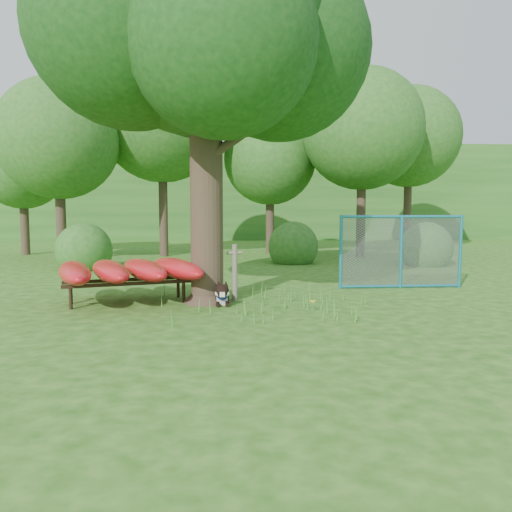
{
  "coord_description": "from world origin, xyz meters",
  "views": [
    {
      "loc": [
        -0.38,
        -8.82,
        1.95
      ],
      "look_at": [
        0.2,
        1.2,
        1.0
      ],
      "focal_mm": 35.0,
      "sensor_mm": 36.0,
      "label": 1
    }
  ],
  "objects": [
    {
      "name": "oak_tree",
      "position": [
        -0.84,
        1.6,
        5.64
      ],
      "size": [
        6.88,
        6.05,
        8.46
      ],
      "rotation": [
        0.0,
        0.0,
        -0.13
      ],
      "color": "#37291E",
      "rests_on": "ground"
    },
    {
      "name": "kayak_rack",
      "position": [
        -2.45,
        1.56,
        0.68
      ],
      "size": [
        3.54,
        3.17,
        0.89
      ],
      "rotation": [
        0.0,
        0.0,
        0.29
      ],
      "color": "black",
      "rests_on": "ground"
    },
    {
      "name": "husky_dog",
      "position": [
        -0.49,
        1.37,
        0.18
      ],
      "size": [
        0.29,
        1.18,
        0.52
      ],
      "rotation": [
        0.0,
        0.0,
        0.01
      ],
      "color": "black",
      "rests_on": "ground"
    },
    {
      "name": "bg_tree_a",
      "position": [
        -6.5,
        10.0,
        4.48
      ],
      "size": [
        4.4,
        4.4,
        6.7
      ],
      "color": "#37291E",
      "rests_on": "ground"
    },
    {
      "name": "bg_tree_c",
      "position": [
        1.5,
        13.0,
        4.11
      ],
      "size": [
        4.0,
        4.0,
        6.12
      ],
      "color": "#37291E",
      "rests_on": "ground"
    },
    {
      "name": "bg_tree_d",
      "position": [
        5.0,
        11.0,
        5.08
      ],
      "size": [
        4.8,
        4.8,
        7.5
      ],
      "color": "#37291E",
      "rests_on": "ground"
    },
    {
      "name": "bg_tree_f",
      "position": [
        -9.0,
        13.0,
        3.73
      ],
      "size": [
        3.6,
        3.6,
        5.55
      ],
      "color": "#37291E",
      "rests_on": "ground"
    },
    {
      "name": "shrub_mid",
      "position": [
        2.0,
        9.0,
        0.0
      ],
      "size": [
        1.8,
        1.8,
        1.8
      ],
      "primitive_type": "sphere",
      "color": "#265D1E",
      "rests_on": "ground"
    },
    {
      "name": "bg_tree_b",
      "position": [
        -3.0,
        12.0,
        5.61
      ],
      "size": [
        5.2,
        5.2,
        8.22
      ],
      "color": "#37291E",
      "rests_on": "ground"
    },
    {
      "name": "fence_section",
      "position": [
        3.88,
        3.13,
        0.9
      ],
      "size": [
        3.08,
        0.12,
        3.0
      ],
      "rotation": [
        0.0,
        0.0,
        0.01
      ],
      "color": "teal",
      "rests_on": "ground"
    },
    {
      "name": "ground",
      "position": [
        0.0,
        0.0,
        0.0
      ],
      "size": [
        80.0,
        80.0,
        0.0
      ],
      "primitive_type": "plane",
      "color": "#225310",
      "rests_on": "ground"
    },
    {
      "name": "wildflower_clump",
      "position": [
        1.22,
        0.42,
        0.19
      ],
      "size": [
        0.11,
        0.11,
        0.23
      ],
      "rotation": [
        0.0,
        0.0,
        -0.39
      ],
      "color": "#498F2E",
      "rests_on": "ground"
    },
    {
      "name": "shrub_right",
      "position": [
        6.5,
        8.0,
        0.0
      ],
      "size": [
        1.8,
        1.8,
        1.8
      ],
      "primitive_type": "sphere",
      "color": "#265D1E",
      "rests_on": "ground"
    },
    {
      "name": "wooden_post",
      "position": [
        -0.22,
        1.72,
        0.64
      ],
      "size": [
        0.33,
        0.15,
        1.2
      ],
      "rotation": [
        0.0,
        0.0,
        0.28
      ],
      "color": "#6D6152",
      "rests_on": "ground"
    },
    {
      "name": "shrub_left",
      "position": [
        -5.0,
        7.5,
        0.0
      ],
      "size": [
        1.8,
        1.8,
        1.8
      ],
      "primitive_type": "sphere",
      "color": "#265D1E",
      "rests_on": "ground"
    },
    {
      "name": "wooded_hillside",
      "position": [
        0.0,
        28.0,
        3.0
      ],
      "size": [
        80.0,
        12.0,
        6.0
      ],
      "primitive_type": "cube",
      "color": "#265D1E",
      "rests_on": "ground"
    },
    {
      "name": "bg_tree_e",
      "position": [
        8.0,
        14.0,
        5.23
      ],
      "size": [
        4.6,
        4.6,
        7.55
      ],
      "color": "#37291E",
      "rests_on": "ground"
    }
  ]
}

